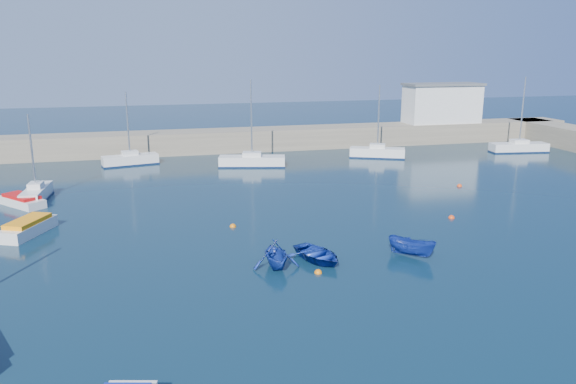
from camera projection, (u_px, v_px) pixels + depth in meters
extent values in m
plane|color=#0C2536|center=(356.00, 314.00, 26.59)|extent=(220.00, 220.00, 0.00)
cube|color=#7A705D|center=(222.00, 141.00, 69.46)|extent=(96.00, 4.50, 2.60)
cube|color=silver|center=(442.00, 104.00, 75.76)|extent=(10.00, 4.00, 5.00)
cube|color=silver|center=(37.00, 194.00, 46.73)|extent=(1.92, 5.42, 1.07)
cylinder|color=#B7BABC|center=(32.00, 152.00, 45.85)|extent=(0.16, 0.16, 6.11)
cube|color=silver|center=(130.00, 160.00, 61.11)|extent=(6.12, 2.93, 1.11)
cylinder|color=#B7BABC|center=(128.00, 124.00, 60.14)|extent=(0.17, 0.17, 6.79)
cube|color=silver|center=(252.00, 161.00, 60.41)|extent=(7.32, 3.59, 1.12)
cylinder|color=#B7BABC|center=(251.00, 118.00, 59.28)|extent=(0.16, 0.16, 8.11)
cube|color=silver|center=(377.00, 153.00, 65.36)|extent=(6.44, 4.21, 1.15)
cylinder|color=#B7BABC|center=(379.00, 117.00, 64.33)|extent=(0.17, 0.17, 7.22)
cube|color=silver|center=(519.00, 147.00, 68.99)|extent=(7.15, 2.86, 1.11)
cylinder|color=#B7BABC|center=(523.00, 110.00, 67.87)|extent=(0.16, 0.16, 8.00)
cube|color=silver|center=(29.00, 229.00, 38.04)|extent=(3.32, 4.74, 0.80)
cube|color=orange|center=(28.00, 221.00, 37.90)|extent=(2.78, 3.68, 0.30)
cube|color=silver|center=(22.00, 202.00, 45.10)|extent=(4.07, 4.39, 0.67)
cube|color=red|center=(21.00, 196.00, 44.99)|extent=(3.29, 3.49, 0.25)
imported|color=navy|center=(318.00, 254.00, 33.31)|extent=(3.78, 4.42, 0.77)
imported|color=navy|center=(276.00, 254.00, 32.16)|extent=(2.73, 3.14, 1.63)
imported|color=navy|center=(412.00, 247.00, 33.96)|extent=(2.87, 3.06, 1.18)
sphere|color=orange|center=(318.00, 273.00, 31.53)|extent=(0.45, 0.45, 0.45)
sphere|color=red|center=(451.00, 218.00, 41.84)|extent=(0.47, 0.47, 0.47)
sphere|color=orange|center=(233.00, 227.00, 39.78)|extent=(0.47, 0.47, 0.47)
sphere|color=red|center=(459.00, 186.00, 51.64)|extent=(0.47, 0.47, 0.47)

